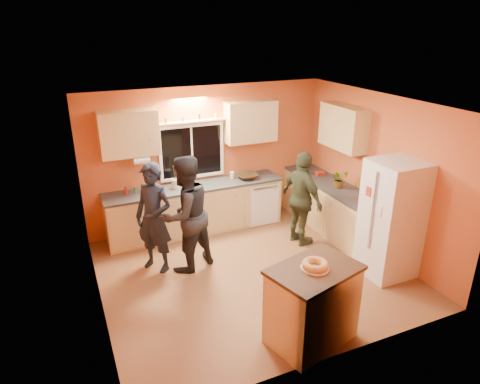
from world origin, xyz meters
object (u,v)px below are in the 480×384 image
refrigerator (392,219)px  island (312,304)px  person_left (154,218)px  person_right (302,199)px  person_center (185,214)px

refrigerator → island: refrigerator is taller
person_left → person_right: person_left is taller
refrigerator → island: bearing=-156.2°
refrigerator → person_center: (-2.76, 1.36, 0.02)m
person_center → person_right: 2.04m
refrigerator → person_center: person_center is taller
island → person_center: person_center is taller
person_center → island: bearing=89.6°
person_center → person_right: (2.04, -0.02, -0.09)m
island → person_right: 2.48m
person_center → person_left: bearing=-42.5°
person_center → person_right: person_center is taller
refrigerator → person_right: refrigerator is taller
island → person_left: bearing=104.1°
refrigerator → person_right: (-0.72, 1.34, -0.07)m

